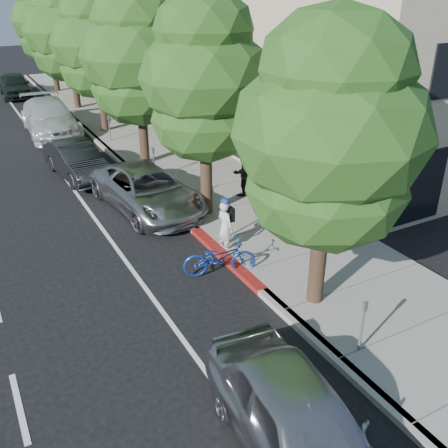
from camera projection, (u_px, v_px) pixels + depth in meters
ground at (243, 276)px, 13.85m from camera, size 120.00×120.00×0.00m
sidewalk at (194, 172)px, 21.10m from camera, size 4.60×56.00×0.15m
curb at (142, 182)px, 20.11m from camera, size 0.30×56.00×0.15m
curb_red_segment at (226, 258)px, 14.60m from camera, size 0.32×4.00×0.15m
storefront_building at (229, 50)px, 30.61m from camera, size 10.00×36.00×7.00m
street_tree_0 at (330, 136)px, 10.73m from camera, size 4.38×4.38×7.10m
street_tree_1 at (205, 81)px, 15.35m from camera, size 4.09×4.09×7.31m
street_tree_2 at (138, 58)px, 20.09m from camera, size 4.71×4.71×7.46m
street_tree_3 at (97, 44)px, 24.85m from camera, size 4.59×4.59×7.32m
street_tree_4 at (68, 32)px, 29.52m from camera, size 5.28×5.28×7.69m
street_tree_5 at (48, 22)px, 34.17m from camera, size 4.78×4.78×7.76m
cyclist at (225, 227)px, 14.77m from camera, size 0.49×0.66×1.63m
bicycle at (220, 258)px, 13.70m from camera, size 2.15×1.31×1.07m
silver_suv at (147, 190)px, 17.55m from camera, size 3.01×5.56×1.48m
dark_sedan at (77, 161)px, 20.49m from camera, size 1.97×4.44×1.42m
white_pickup at (50, 118)px, 26.17m from camera, size 2.63×6.12×1.76m
dark_suv_far at (15, 85)px, 34.71m from camera, size 2.05×4.77×1.60m
near_car_a at (299, 426)px, 8.22m from camera, size 2.31×4.81×1.58m
pedestrian at (243, 172)px, 18.33m from camera, size 0.99×0.85×1.80m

